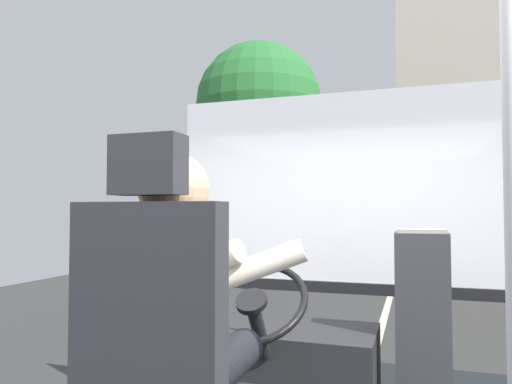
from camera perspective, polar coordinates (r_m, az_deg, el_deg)
name	(u,v)px	position (r m, az deg, el deg)	size (l,w,h in m)	color
ground	(390,297)	(10.87, 15.84, -12.07)	(18.00, 44.00, 0.06)	#323232
driver_seat	(163,378)	(1.62, -11.06, -21.07)	(0.48, 0.48, 1.30)	black
bus_driver	(182,307)	(1.67, -8.92, -13.47)	(0.78, 0.61, 0.83)	black
steering_console	(278,359)	(2.88, 2.68, -19.38)	(1.10, 1.01, 0.80)	black
fare_box	(423,319)	(2.80, 19.40, -14.23)	(0.28, 0.26, 0.97)	#333338
windshield_panel	(340,214)	(3.55, 10.06, -2.63)	(2.50, 0.08, 1.48)	white
street_tree	(259,106)	(11.34, 0.35, 10.28)	(2.95, 2.95, 5.80)	#4C3828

